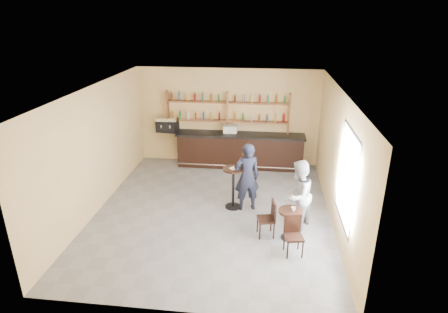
# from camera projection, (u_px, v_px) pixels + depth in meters

# --- Properties ---
(floor) EXTENTS (7.00, 7.00, 0.00)m
(floor) POSITION_uv_depth(u_px,v_px,m) (213.00, 212.00, 9.77)
(floor) COLOR slate
(floor) RESTS_ON ground
(ceiling) EXTENTS (7.00, 7.00, 0.00)m
(ceiling) POSITION_uv_depth(u_px,v_px,m) (211.00, 90.00, 8.60)
(ceiling) COLOR white
(ceiling) RESTS_ON wall_back
(wall_back) EXTENTS (7.00, 0.00, 7.00)m
(wall_back) POSITION_uv_depth(u_px,v_px,m) (228.00, 117.00, 12.42)
(wall_back) COLOR #ECC886
(wall_back) RESTS_ON floor
(wall_front) EXTENTS (7.00, 0.00, 7.00)m
(wall_front) POSITION_uv_depth(u_px,v_px,m) (180.00, 234.00, 5.95)
(wall_front) COLOR #ECC886
(wall_front) RESTS_ON floor
(wall_left) EXTENTS (0.00, 7.00, 7.00)m
(wall_left) POSITION_uv_depth(u_px,v_px,m) (96.00, 150.00, 9.51)
(wall_left) COLOR #ECC886
(wall_left) RESTS_ON floor
(wall_right) EXTENTS (0.00, 7.00, 7.00)m
(wall_right) POSITION_uv_depth(u_px,v_px,m) (337.00, 160.00, 8.85)
(wall_right) COLOR #ECC886
(wall_right) RESTS_ON floor
(window_pane) EXTENTS (0.00, 2.00, 2.00)m
(window_pane) POSITION_uv_depth(u_px,v_px,m) (347.00, 177.00, 7.71)
(window_pane) COLOR white
(window_pane) RESTS_ON wall_right
(window_frame) EXTENTS (0.04, 1.70, 2.10)m
(window_frame) POSITION_uv_depth(u_px,v_px,m) (347.00, 177.00, 7.71)
(window_frame) COLOR black
(window_frame) RESTS_ON wall_right
(shelf_unit) EXTENTS (4.00, 0.26, 1.40)m
(shelf_unit) POSITION_uv_depth(u_px,v_px,m) (227.00, 112.00, 12.22)
(shelf_unit) COLOR brown
(shelf_unit) RESTS_ON wall_back
(liquor_bottles) EXTENTS (3.68, 0.10, 1.00)m
(liquor_bottles) POSITION_uv_depth(u_px,v_px,m) (227.00, 107.00, 12.16)
(liquor_bottles) COLOR #8C5919
(liquor_bottles) RESTS_ON shelf_unit
(bar_counter) EXTENTS (4.20, 0.82, 1.14)m
(bar_counter) POSITION_uv_depth(u_px,v_px,m) (240.00, 150.00, 12.42)
(bar_counter) COLOR black
(bar_counter) RESTS_ON floor
(espresso_machine) EXTENTS (0.73, 0.52, 0.49)m
(espresso_machine) POSITION_uv_depth(u_px,v_px,m) (167.00, 124.00, 12.39)
(espresso_machine) COLOR black
(espresso_machine) RESTS_ON bar_counter
(pastry_case) EXTENTS (0.51, 0.43, 0.27)m
(pastry_case) POSITION_uv_depth(u_px,v_px,m) (230.00, 130.00, 12.20)
(pastry_case) COLOR silver
(pastry_case) RESTS_ON bar_counter
(pedestal_table) EXTENTS (0.62, 0.62, 1.13)m
(pedestal_table) POSITION_uv_depth(u_px,v_px,m) (233.00, 188.00, 9.80)
(pedestal_table) COLOR black
(pedestal_table) RESTS_ON floor
(napkin) EXTENTS (0.24, 0.24, 0.00)m
(napkin) POSITION_uv_depth(u_px,v_px,m) (233.00, 168.00, 9.59)
(napkin) COLOR white
(napkin) RESTS_ON pedestal_table
(donut) EXTENTS (0.14, 0.14, 0.04)m
(donut) POSITION_uv_depth(u_px,v_px,m) (234.00, 168.00, 9.57)
(donut) COLOR #DC8F50
(donut) RESTS_ON napkin
(cup_pedestal) EXTENTS (0.15, 0.15, 0.11)m
(cup_pedestal) POSITION_uv_depth(u_px,v_px,m) (239.00, 165.00, 9.65)
(cup_pedestal) COLOR white
(cup_pedestal) RESTS_ON pedestal_table
(man_main) EXTENTS (0.77, 0.63, 1.83)m
(man_main) POSITION_uv_depth(u_px,v_px,m) (247.00, 177.00, 9.60)
(man_main) COLOR black
(man_main) RESTS_ON floor
(cafe_table) EXTENTS (0.68, 0.68, 0.72)m
(cafe_table) POSITION_uv_depth(u_px,v_px,m) (290.00, 224.00, 8.52)
(cafe_table) COLOR black
(cafe_table) RESTS_ON floor
(cup_cafe) EXTENTS (0.12, 0.12, 0.09)m
(cup_cafe) POSITION_uv_depth(u_px,v_px,m) (293.00, 209.00, 8.37)
(cup_cafe) COLOR white
(cup_cafe) RESTS_ON cafe_table
(chair_west) EXTENTS (0.45, 0.45, 0.88)m
(chair_west) POSITION_uv_depth(u_px,v_px,m) (266.00, 219.00, 8.60)
(chair_west) COLOR black
(chair_west) RESTS_ON floor
(chair_south) EXTENTS (0.44, 0.44, 0.87)m
(chair_south) POSITION_uv_depth(u_px,v_px,m) (294.00, 237.00, 7.93)
(chair_south) COLOR black
(chair_south) RESTS_ON floor
(patron_second) EXTENTS (0.98, 1.05, 1.72)m
(patron_second) POSITION_uv_depth(u_px,v_px,m) (298.00, 195.00, 8.78)
(patron_second) COLOR #9C9DA1
(patron_second) RESTS_ON floor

